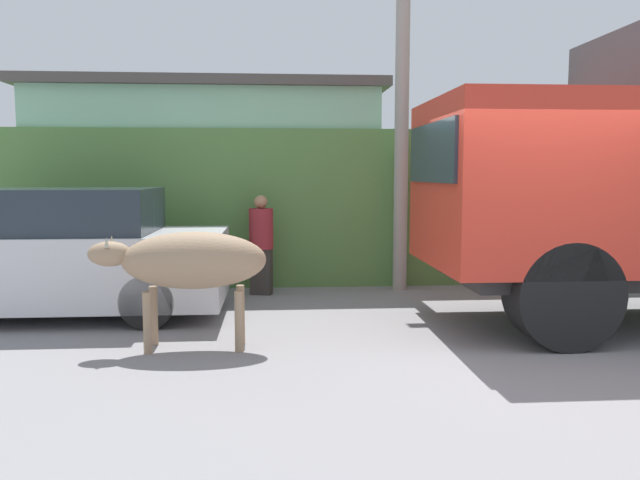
{
  "coord_description": "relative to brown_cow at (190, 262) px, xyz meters",
  "views": [
    {
      "loc": [
        -2.75,
        -6.22,
        1.86
      ],
      "look_at": [
        -2.24,
        0.73,
        1.12
      ],
      "focal_mm": 35.0,
      "sensor_mm": 36.0,
      "label": 1
    }
  ],
  "objects": [
    {
      "name": "building_backdrop",
      "position": [
        -0.24,
        4.81,
        0.8
      ],
      "size": [
        6.09,
        2.7,
        3.43
      ],
      "color": "#8CC69E",
      "rests_on": "ground_plane"
    },
    {
      "name": "utility_pole",
      "position": [
        2.91,
        3.23,
        2.06
      ],
      "size": [
        0.9,
        0.22,
        5.75
      ],
      "color": "#9E998E",
      "rests_on": "ground_plane"
    },
    {
      "name": "brown_cow",
      "position": [
        0.0,
        0.0,
        0.0
      ],
      "size": [
        1.86,
        0.61,
        1.25
      ],
      "rotation": [
        0.0,
        0.0,
        0.21
      ],
      "color": "#9E7F60",
      "rests_on": "ground_plane"
    },
    {
      "name": "ground_plane",
      "position": [
        3.64,
        -0.39,
        -0.93
      ],
      "size": [
        60.0,
        60.0,
        0.0
      ],
      "primitive_type": "plane",
      "color": "gray"
    },
    {
      "name": "hillside_embankment",
      "position": [
        3.64,
        6.25,
        0.36
      ],
      "size": [
        32.0,
        5.46,
        2.59
      ],
      "color": "#568442",
      "rests_on": "ground_plane"
    },
    {
      "name": "pedestrian_on_hill",
      "position": [
        0.69,
        2.98,
        -0.1
      ],
      "size": [
        0.45,
        0.45,
        1.54
      ],
      "rotation": [
        0.0,
        0.0,
        2.9
      ],
      "color": "#38332D",
      "rests_on": "ground_plane"
    },
    {
      "name": "parked_suv",
      "position": [
        -2.01,
        1.68,
        -0.13
      ],
      "size": [
        4.53,
        1.82,
        1.67
      ],
      "rotation": [
        0.0,
        0.0,
        0.02
      ],
      "color": "silver",
      "rests_on": "ground_plane"
    }
  ]
}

